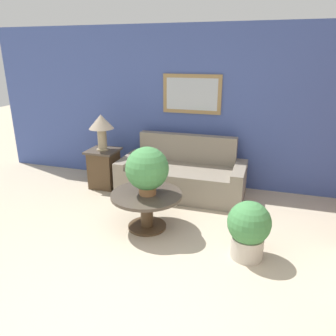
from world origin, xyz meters
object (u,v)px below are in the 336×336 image
at_px(couch_main, 182,176).
at_px(side_table, 104,168).
at_px(table_lamp, 101,125).
at_px(potted_plant_on_table, 147,169).
at_px(coffee_table, 147,203).
at_px(potted_plant_floor, 249,228).

xyz_separation_m(couch_main, side_table, (-1.33, -0.11, 0.04)).
bearing_deg(side_table, table_lamp, 90.00).
bearing_deg(side_table, couch_main, 4.74).
distance_m(side_table, potted_plant_on_table, 1.71).
height_order(couch_main, side_table, couch_main).
relative_size(coffee_table, potted_plant_on_table, 1.49).
bearing_deg(potted_plant_on_table, table_lamp, 137.25).
relative_size(side_table, potted_plant_floor, 0.98).
xyz_separation_m(couch_main, potted_plant_floor, (1.15, -1.50, 0.06)).
bearing_deg(potted_plant_on_table, couch_main, 84.05).
bearing_deg(coffee_table, potted_plant_floor, -12.45).
distance_m(couch_main, potted_plant_floor, 1.89).
height_order(side_table, potted_plant_on_table, potted_plant_on_table).
bearing_deg(coffee_table, table_lamp, 137.01).
height_order(table_lamp, potted_plant_on_table, table_lamp).
relative_size(couch_main, table_lamp, 3.38).
bearing_deg(table_lamp, couch_main, 4.74).
height_order(couch_main, coffee_table, couch_main).
distance_m(coffee_table, potted_plant_floor, 1.32).
bearing_deg(potted_plant_floor, side_table, 150.73).
bearing_deg(coffee_table, couch_main, 83.05).
bearing_deg(table_lamp, potted_plant_on_table, -42.75).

